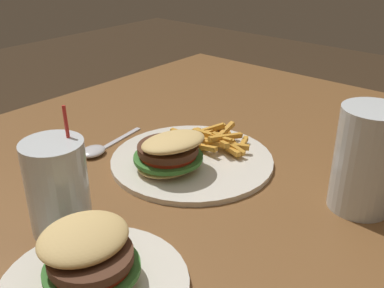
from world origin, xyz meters
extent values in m
cube|color=brown|center=(0.00, 0.00, 0.71)|extent=(1.43, 1.08, 0.03)
cylinder|color=brown|center=(-0.64, -0.47, 0.35)|extent=(0.07, 0.07, 0.70)
cylinder|color=silver|center=(-0.09, -0.04, 0.73)|extent=(0.30, 0.30, 0.01)
ellipsoid|color=#DBB770|center=(-0.03, -0.05, 0.75)|extent=(0.13, 0.11, 0.02)
cylinder|color=#38752D|center=(-0.03, -0.05, 0.76)|extent=(0.14, 0.14, 0.01)
cylinder|color=red|center=(-0.03, -0.05, 0.77)|extent=(0.11, 0.11, 0.01)
cylinder|color=#4C2D1E|center=(-0.03, -0.05, 0.78)|extent=(0.12, 0.12, 0.01)
ellipsoid|color=#DBB770|center=(-0.03, -0.04, 0.79)|extent=(0.13, 0.11, 0.04)
cube|color=gold|center=(-0.12, -0.04, 0.75)|extent=(0.01, 0.07, 0.02)
cube|color=gold|center=(-0.15, -0.11, 0.74)|extent=(0.03, 0.08, 0.02)
cube|color=gold|center=(-0.15, -0.01, 0.76)|extent=(0.02, 0.08, 0.02)
cube|color=gold|center=(-0.15, -0.01, 0.75)|extent=(0.05, 0.07, 0.02)
cube|color=gold|center=(-0.12, -0.08, 0.75)|extent=(0.05, 0.07, 0.01)
cube|color=gold|center=(-0.15, -0.04, 0.75)|extent=(0.04, 0.08, 0.01)
cube|color=gold|center=(-0.14, -0.02, 0.76)|extent=(0.04, 0.07, 0.03)
cube|color=gold|center=(-0.17, -0.04, 0.76)|extent=(0.07, 0.01, 0.03)
cube|color=gold|center=(-0.19, -0.03, 0.75)|extent=(0.05, 0.05, 0.01)
cube|color=gold|center=(-0.14, -0.07, 0.75)|extent=(0.07, 0.04, 0.03)
cube|color=gold|center=(-0.11, -0.07, 0.74)|extent=(0.05, 0.07, 0.01)
cube|color=gold|center=(-0.16, -0.02, 0.76)|extent=(0.08, 0.03, 0.02)
cube|color=gold|center=(-0.16, -0.06, 0.76)|extent=(0.07, 0.03, 0.02)
cube|color=gold|center=(-0.14, 0.00, 0.75)|extent=(0.03, 0.06, 0.01)
cube|color=gold|center=(-0.17, -0.05, 0.76)|extent=(0.08, 0.05, 0.03)
cube|color=gold|center=(-0.15, -0.10, 0.74)|extent=(0.08, 0.02, 0.01)
cube|color=gold|center=(-0.17, 0.01, 0.74)|extent=(0.07, 0.03, 0.02)
cube|color=gold|center=(-0.16, -0.07, 0.76)|extent=(0.05, 0.06, 0.03)
cube|color=gold|center=(-0.15, -0.05, 0.76)|extent=(0.01, 0.09, 0.01)
cylinder|color=silver|center=(-0.15, 0.25, 0.81)|extent=(0.09, 0.09, 0.16)
cylinder|color=#B26B19|center=(-0.15, 0.25, 0.80)|extent=(0.08, 0.08, 0.15)
cylinder|color=silver|center=(0.19, -0.06, 0.80)|extent=(0.09, 0.09, 0.14)
cylinder|color=yellow|center=(0.19, -0.06, 0.79)|extent=(0.08, 0.08, 0.12)
cylinder|color=red|center=(0.17, -0.04, 0.82)|extent=(0.02, 0.03, 0.18)
ellipsoid|color=silver|center=(0.01, -0.21, 0.74)|extent=(0.06, 0.05, 0.01)
cube|color=silver|center=(-0.07, -0.22, 0.73)|extent=(0.12, 0.03, 0.00)
cylinder|color=silver|center=(0.24, 0.08, 0.73)|extent=(0.23, 0.23, 0.01)
ellipsoid|color=#DBB770|center=(0.24, 0.08, 0.75)|extent=(0.13, 0.11, 0.02)
cylinder|color=#38752D|center=(0.24, 0.08, 0.76)|extent=(0.14, 0.14, 0.01)
cylinder|color=red|center=(0.24, 0.08, 0.77)|extent=(0.11, 0.11, 0.01)
cylinder|color=#4C2D1E|center=(0.24, 0.08, 0.78)|extent=(0.12, 0.12, 0.01)
ellipsoid|color=#DBB770|center=(0.23, 0.06, 0.80)|extent=(0.13, 0.11, 0.03)
camera|label=1|loc=(0.47, 0.43, 1.12)|focal=42.00mm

